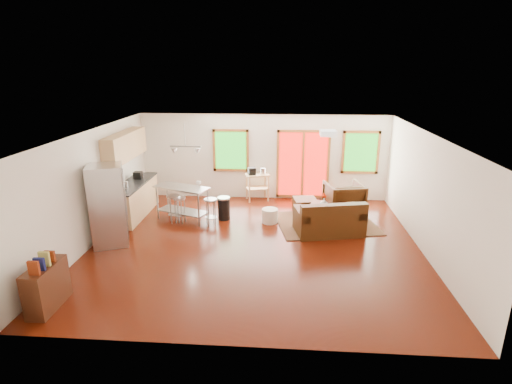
# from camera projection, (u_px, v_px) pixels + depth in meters

# --- Properties ---
(floor) EXTENTS (7.50, 7.00, 0.02)m
(floor) POSITION_uv_depth(u_px,v_px,m) (255.00, 246.00, 9.25)
(floor) COLOR #360D03
(floor) RESTS_ON ground
(ceiling) EXTENTS (7.50, 7.00, 0.02)m
(ceiling) POSITION_uv_depth(u_px,v_px,m) (255.00, 133.00, 8.46)
(ceiling) COLOR white
(ceiling) RESTS_ON ground
(back_wall) EXTENTS (7.50, 0.02, 2.60)m
(back_wall) POSITION_uv_depth(u_px,v_px,m) (264.00, 157.00, 12.19)
(back_wall) COLOR white
(back_wall) RESTS_ON ground
(left_wall) EXTENTS (0.02, 7.00, 2.60)m
(left_wall) POSITION_uv_depth(u_px,v_px,m) (91.00, 188.00, 9.11)
(left_wall) COLOR white
(left_wall) RESTS_ON ground
(right_wall) EXTENTS (0.02, 7.00, 2.60)m
(right_wall) POSITION_uv_depth(u_px,v_px,m) (429.00, 196.00, 8.60)
(right_wall) COLOR white
(right_wall) RESTS_ON ground
(front_wall) EXTENTS (7.50, 0.02, 2.60)m
(front_wall) POSITION_uv_depth(u_px,v_px,m) (236.00, 269.00, 5.52)
(front_wall) COLOR white
(front_wall) RESTS_ON ground
(window_left) EXTENTS (1.10, 0.05, 1.30)m
(window_left) POSITION_uv_depth(u_px,v_px,m) (231.00, 150.00, 12.15)
(window_left) COLOR #186114
(window_left) RESTS_ON back_wall
(french_doors) EXTENTS (1.60, 0.05, 2.10)m
(french_doors) POSITION_uv_depth(u_px,v_px,m) (303.00, 164.00, 12.12)
(french_doors) COLOR red
(french_doors) RESTS_ON back_wall
(window_right) EXTENTS (1.10, 0.05, 1.30)m
(window_right) POSITION_uv_depth(u_px,v_px,m) (361.00, 152.00, 11.88)
(window_right) COLOR #186114
(window_right) RESTS_ON back_wall
(rug) EXTENTS (2.83, 2.38, 0.02)m
(rug) POSITION_uv_depth(u_px,v_px,m) (326.00, 223.00, 10.50)
(rug) COLOR #495D36
(rug) RESTS_ON floor
(loveseat) EXTENTS (1.77, 1.23, 0.86)m
(loveseat) POSITION_uv_depth(u_px,v_px,m) (329.00, 220.00, 9.81)
(loveseat) COLOR black
(loveseat) RESTS_ON floor
(coffee_table) EXTENTS (1.16, 0.89, 0.41)m
(coffee_table) POSITION_uv_depth(u_px,v_px,m) (330.00, 207.00, 10.69)
(coffee_table) COLOR #36180B
(coffee_table) RESTS_ON floor
(armchair) EXTENTS (1.14, 1.09, 1.00)m
(armchair) POSITION_uv_depth(u_px,v_px,m) (344.00, 197.00, 11.05)
(armchair) COLOR black
(armchair) RESTS_ON floor
(ottoman) EXTENTS (0.71, 0.71, 0.41)m
(ottoman) POSITION_uv_depth(u_px,v_px,m) (305.00, 206.00, 11.24)
(ottoman) COLOR black
(ottoman) RESTS_ON floor
(pouf) EXTENTS (0.56, 0.56, 0.37)m
(pouf) POSITION_uv_depth(u_px,v_px,m) (270.00, 216.00, 10.54)
(pouf) COLOR white
(pouf) RESTS_ON floor
(vase) EXTENTS (0.26, 0.27, 0.35)m
(vase) POSITION_uv_depth(u_px,v_px,m) (324.00, 202.00, 10.58)
(vase) COLOR silver
(vase) RESTS_ON coffee_table
(book) EXTENTS (0.21, 0.09, 0.29)m
(book) POSITION_uv_depth(u_px,v_px,m) (336.00, 203.00, 10.40)
(book) COLOR maroon
(book) RESTS_ON coffee_table
(cabinets) EXTENTS (0.64, 2.24, 2.30)m
(cabinets) POSITION_uv_depth(u_px,v_px,m) (132.00, 183.00, 10.83)
(cabinets) COLOR tan
(cabinets) RESTS_ON floor
(refrigerator) EXTENTS (0.96, 0.95, 1.88)m
(refrigerator) POSITION_uv_depth(u_px,v_px,m) (108.00, 205.00, 9.06)
(refrigerator) COLOR #B7BABC
(refrigerator) RESTS_ON floor
(island) EXTENTS (1.57, 1.08, 0.92)m
(island) POSITION_uv_depth(u_px,v_px,m) (182.00, 197.00, 10.59)
(island) COLOR #B7BABC
(island) RESTS_ON floor
(cup) EXTENTS (0.15, 0.13, 0.12)m
(cup) POSITION_uv_depth(u_px,v_px,m) (199.00, 182.00, 10.60)
(cup) COLOR white
(cup) RESTS_ON island
(bar_stool_a) EXTENTS (0.46, 0.46, 0.74)m
(bar_stool_a) POSITION_uv_depth(u_px,v_px,m) (174.00, 202.00, 10.45)
(bar_stool_a) COLOR #B7BABC
(bar_stool_a) RESTS_ON floor
(bar_stool_b) EXTENTS (0.40, 0.40, 0.70)m
(bar_stool_b) POSITION_uv_depth(u_px,v_px,m) (180.00, 204.00, 10.43)
(bar_stool_b) COLOR #B7BABC
(bar_stool_b) RESTS_ON floor
(bar_stool_c) EXTENTS (0.44, 0.44, 0.72)m
(bar_stool_c) POSITION_uv_depth(u_px,v_px,m) (211.00, 206.00, 10.25)
(bar_stool_c) COLOR #B7BABC
(bar_stool_c) RESTS_ON floor
(trash_can) EXTENTS (0.34, 0.34, 0.62)m
(trash_can) POSITION_uv_depth(u_px,v_px,m) (224.00, 208.00, 10.72)
(trash_can) COLOR black
(trash_can) RESTS_ON floor
(kitchen_cart) EXTENTS (0.79, 0.64, 1.05)m
(kitchen_cart) POSITION_uv_depth(u_px,v_px,m) (257.00, 178.00, 12.11)
(kitchen_cart) COLOR tan
(kitchen_cart) RESTS_ON floor
(bookshelf) EXTENTS (0.35, 0.89, 1.05)m
(bookshelf) POSITION_uv_depth(u_px,v_px,m) (46.00, 286.00, 6.76)
(bookshelf) COLOR #36180B
(bookshelf) RESTS_ON floor
(ceiling_flush) EXTENTS (0.35, 0.35, 0.12)m
(ceiling_flush) POSITION_uv_depth(u_px,v_px,m) (328.00, 133.00, 8.94)
(ceiling_flush) COLOR white
(ceiling_flush) RESTS_ON ceiling
(pendant_light) EXTENTS (0.80, 0.18, 0.79)m
(pendant_light) POSITION_uv_depth(u_px,v_px,m) (186.00, 150.00, 10.23)
(pendant_light) COLOR gray
(pendant_light) RESTS_ON ceiling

